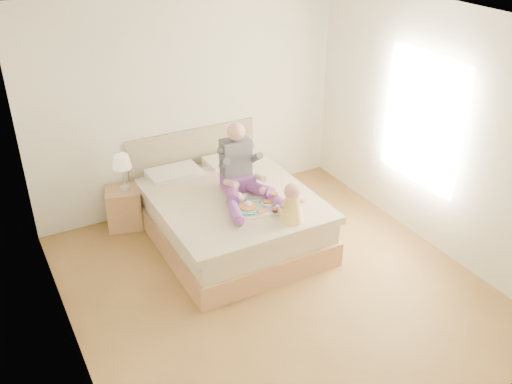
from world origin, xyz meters
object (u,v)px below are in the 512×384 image
bed (228,213)px  adult (242,174)px  baby (291,205)px  tray (257,206)px  nightstand (124,208)px

bed → adult: (0.13, -0.13, 0.53)m
adult → baby: adult is taller
bed → tray: bearing=-77.8°
adult → tray: (-0.01, -0.39, -0.21)m
bed → adult: adult is taller
nightstand → tray: 1.77m
nightstand → baby: size_ratio=1.16×
bed → nightstand: bearing=141.5°
bed → tray: (0.11, -0.52, 0.33)m
bed → adult: size_ratio=2.16×
adult → nightstand: bearing=146.0°
tray → baby: size_ratio=1.37×
baby → adult: bearing=106.8°
bed → nightstand: 1.28m
nightstand → adult: bearing=-23.4°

